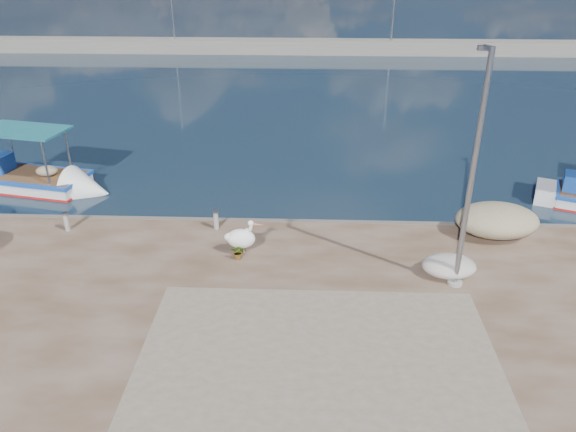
# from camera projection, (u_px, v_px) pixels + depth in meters

# --- Properties ---
(ground) EXTENTS (1400.00, 1400.00, 0.00)m
(ground) POSITION_uv_depth(u_px,v_px,m) (283.00, 314.00, 16.49)
(ground) COLOR #162635
(ground) RESTS_ON ground
(quay_patch) EXTENTS (9.00, 7.00, 0.01)m
(quay_patch) POSITION_uv_depth(u_px,v_px,m) (318.00, 373.00, 13.55)
(quay_patch) COLOR gray
(quay_patch) RESTS_ON quay
(breakwater) EXTENTS (120.00, 2.20, 7.50)m
(breakwater) POSITION_uv_depth(u_px,v_px,m) (304.00, 47.00, 51.88)
(breakwater) COLOR gray
(breakwater) RESTS_ON ground
(boat_left) EXTENTS (6.74, 3.34, 3.10)m
(boat_left) POSITION_uv_depth(u_px,v_px,m) (33.00, 182.00, 24.57)
(boat_left) COLOR white
(boat_left) RESTS_ON ground
(pelican) EXTENTS (1.25, 0.59, 1.23)m
(pelican) POSITION_uv_depth(u_px,v_px,m) (242.00, 238.00, 18.36)
(pelican) COLOR tan
(pelican) RESTS_ON quay
(lamp_post) EXTENTS (0.44, 0.96, 7.00)m
(lamp_post) POSITION_uv_depth(u_px,v_px,m) (470.00, 184.00, 15.52)
(lamp_post) COLOR gray
(lamp_post) RESTS_ON quay
(bollard_near) EXTENTS (0.23, 0.23, 0.70)m
(bollard_near) POSITION_uv_depth(u_px,v_px,m) (216.00, 219.00, 20.00)
(bollard_near) COLOR gray
(bollard_near) RESTS_ON quay
(bollard_far) EXTENTS (0.23, 0.23, 0.70)m
(bollard_far) POSITION_uv_depth(u_px,v_px,m) (66.00, 221.00, 19.88)
(bollard_far) COLOR gray
(bollard_far) RESTS_ON quay
(potted_plant) EXTENTS (0.53, 0.48, 0.50)m
(potted_plant) POSITION_uv_depth(u_px,v_px,m) (238.00, 252.00, 18.20)
(potted_plant) COLOR #33722D
(potted_plant) RESTS_ON quay
(net_pile_d) EXTENTS (1.67, 1.25, 0.63)m
(net_pile_d) POSITION_uv_depth(u_px,v_px,m) (449.00, 266.00, 17.31)
(net_pile_d) COLOR beige
(net_pile_d) RESTS_ON quay
(net_pile_c) EXTENTS (2.87, 2.05, 1.13)m
(net_pile_c) POSITION_uv_depth(u_px,v_px,m) (497.00, 220.00, 19.52)
(net_pile_c) COLOR #BDB48C
(net_pile_c) RESTS_ON quay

